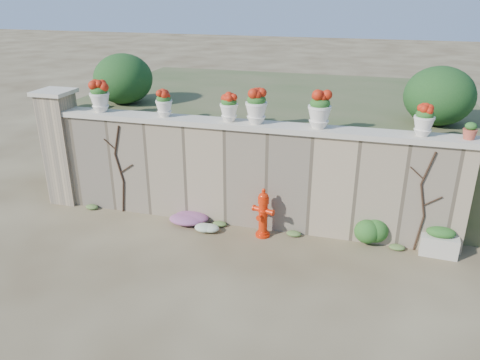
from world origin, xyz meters
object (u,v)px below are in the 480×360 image
(planter_box, at_px, (439,242))
(fire_hydrant, at_px, (263,213))
(terracotta_pot, at_px, (470,132))
(urn_pot_0, at_px, (100,97))

(planter_box, bearing_deg, fire_hydrant, -172.86)
(fire_hydrant, xyz_separation_m, planter_box, (3.18, 0.21, -0.25))
(planter_box, xyz_separation_m, terracotta_pot, (0.20, 0.25, 1.98))
(terracotta_pot, bearing_deg, fire_hydrant, -172.31)
(planter_box, bearing_deg, terracotta_pot, 54.76)
(planter_box, distance_m, urn_pot_0, 7.03)
(fire_hydrant, bearing_deg, terracotta_pot, 24.27)
(planter_box, xyz_separation_m, urn_pot_0, (-6.69, 0.25, 2.16))
(urn_pot_0, bearing_deg, fire_hydrant, -7.40)
(urn_pot_0, bearing_deg, terracotta_pot, 0.00)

